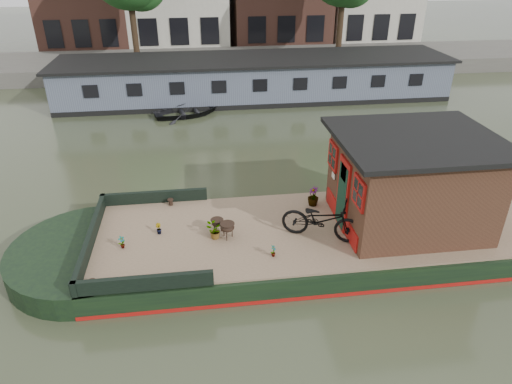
{
  "coord_description": "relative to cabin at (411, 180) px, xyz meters",
  "views": [
    {
      "loc": [
        -3.12,
        -9.8,
        7.15
      ],
      "look_at": [
        -1.75,
        0.5,
        1.55
      ],
      "focal_mm": 32.0,
      "sensor_mm": 36.0,
      "label": 1
    }
  ],
  "objects": [
    {
      "name": "potted_plant_e",
      "position": [
        -3.73,
        -1.11,
        -1.07
      ],
      "size": [
        0.18,
        0.2,
        0.32
      ],
      "primitive_type": "imported",
      "rotation": [
        0.0,
        0.0,
        1.07
      ],
      "color": "maroon",
      "rests_on": "houseboat_deck"
    },
    {
      "name": "ground",
      "position": [
        -2.19,
        0.0,
        -1.88
      ],
      "size": [
        120.0,
        120.0,
        0.0
      ],
      "primitive_type": "plane",
      "color": "#2B311F",
      "rests_on": "ground"
    },
    {
      "name": "potted_plant_b",
      "position": [
        -6.48,
        0.25,
        -1.08
      ],
      "size": [
        0.2,
        0.2,
        0.29
      ],
      "primitive_type": "imported",
      "rotation": [
        0.0,
        0.0,
        2.3
      ],
      "color": "brown",
      "rests_on": "houseboat_deck"
    },
    {
      "name": "potted_plant_a",
      "position": [
        -7.33,
        -0.29,
        -1.06
      ],
      "size": [
        0.21,
        0.21,
        0.34
      ],
      "primitive_type": "imported",
      "rotation": [
        0.0,
        0.0,
        0.82
      ],
      "color": "brown",
      "rests_on": "houseboat_deck"
    },
    {
      "name": "bow_bulwark",
      "position": [
        -7.25,
        0.0,
        -1.05
      ],
      "size": [
        3.0,
        4.0,
        0.35
      ],
      "color": "black",
      "rests_on": "houseboat_deck"
    },
    {
      "name": "far_houseboat",
      "position": [
        -2.19,
        14.0,
        -0.91
      ],
      "size": [
        20.4,
        4.4,
        2.11
      ],
      "color": "#50596A",
      "rests_on": "ground"
    },
    {
      "name": "houseboat_hull",
      "position": [
        -3.52,
        0.0,
        -1.6
      ],
      "size": [
        14.01,
        4.02,
        0.6
      ],
      "color": "black",
      "rests_on": "ground"
    },
    {
      "name": "brazier_rear",
      "position": [
        -4.99,
        0.12,
        -1.04
      ],
      "size": [
        0.41,
        0.41,
        0.38
      ],
      "primitive_type": null,
      "rotation": [
        0.0,
        0.0,
        0.17
      ],
      "color": "black",
      "rests_on": "houseboat_deck"
    },
    {
      "name": "bollard_port",
      "position": [
        -6.22,
        1.69,
        -1.13
      ],
      "size": [
        0.17,
        0.17,
        0.19
      ],
      "primitive_type": "cylinder",
      "color": "black",
      "rests_on": "houseboat_deck"
    },
    {
      "name": "potted_plant_d",
      "position": [
        -2.21,
        1.16,
        -0.94
      ],
      "size": [
        0.38,
        0.38,
        0.57
      ],
      "primitive_type": "imported",
      "rotation": [
        0.0,
        0.0,
        4.92
      ],
      "color": "maroon",
      "rests_on": "houseboat_deck"
    },
    {
      "name": "bollard_stbd",
      "position": [
        -7.79,
        -1.7,
        -1.13
      ],
      "size": [
        0.17,
        0.17,
        0.19
      ],
      "primitive_type": "cylinder",
      "color": "black",
      "rests_on": "houseboat_deck"
    },
    {
      "name": "bicycle",
      "position": [
        -2.42,
        -0.47,
        -0.7
      ],
      "size": [
        2.12,
        1.49,
        1.06
      ],
      "primitive_type": "imported",
      "rotation": [
        0.0,
        0.0,
        1.14
      ],
      "color": "black",
      "rests_on": "houseboat_deck"
    },
    {
      "name": "cabin",
      "position": [
        0.0,
        0.0,
        0.0
      ],
      "size": [
        4.0,
        3.5,
        2.42
      ],
      "color": "black",
      "rests_on": "houseboat_deck"
    },
    {
      "name": "quay",
      "position": [
        -2.19,
        20.5,
        -1.43
      ],
      "size": [
        60.0,
        6.0,
        0.9
      ],
      "primitive_type": "cube",
      "color": "#47443F",
      "rests_on": "ground"
    },
    {
      "name": "brazier_front",
      "position": [
        -4.75,
        -0.17,
        -1.02
      ],
      "size": [
        0.45,
        0.45,
        0.42
      ],
      "primitive_type": null,
      "rotation": [
        0.0,
        0.0,
        -0.16
      ],
      "color": "black",
      "rests_on": "houseboat_deck"
    },
    {
      "name": "houseboat_deck",
      "position": [
        -2.19,
        0.0,
        -1.25
      ],
      "size": [
        11.8,
        3.8,
        0.05
      ],
      "primitive_type": "cube",
      "color": "#886E54",
      "rests_on": "houseboat_hull"
    },
    {
      "name": "potted_plant_c",
      "position": [
        -5.08,
        -0.16,
        -1.01
      ],
      "size": [
        0.4,
        0.35,
        0.44
      ],
      "primitive_type": "imported",
      "rotation": [
        0.0,
        0.0,
        3.17
      ],
      "color": "#AB6131",
      "rests_on": "houseboat_deck"
    },
    {
      "name": "dinghy",
      "position": [
        -5.82,
        11.5,
        -1.56
      ],
      "size": [
        3.52,
        2.88,
        0.64
      ],
      "primitive_type": "imported",
      "rotation": [
        0.0,
        0.0,
        1.82
      ],
      "color": "black",
      "rests_on": "ground"
    }
  ]
}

